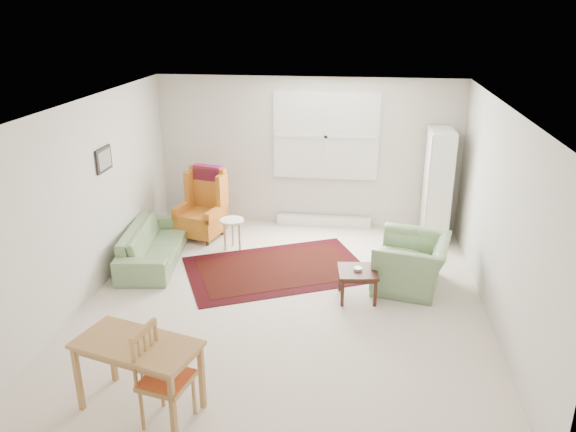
# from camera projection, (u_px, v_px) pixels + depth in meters

# --- Properties ---
(room) EXTENTS (5.04, 5.54, 2.51)m
(room) POSITION_uv_depth(u_px,v_px,m) (289.00, 203.00, 6.95)
(room) COLOR beige
(room) RESTS_ON ground
(rug) EXTENTS (2.95, 2.51, 0.03)m
(rug) POSITION_uv_depth(u_px,v_px,m) (277.00, 269.00, 8.05)
(rug) COLOR black
(rug) RESTS_ON ground
(sofa) EXTENTS (0.94, 1.92, 0.75)m
(sofa) POSITION_uv_depth(u_px,v_px,m) (154.00, 237.00, 8.22)
(sofa) COLOR #6A895B
(sofa) RESTS_ON ground
(armchair) EXTENTS (1.11, 1.21, 0.82)m
(armchair) POSITION_uv_depth(u_px,v_px,m) (412.00, 258.00, 7.44)
(armchair) COLOR #6A895B
(armchair) RESTS_ON ground
(wingback_chair) EXTENTS (0.82, 0.84, 1.15)m
(wingback_chair) POSITION_uv_depth(u_px,v_px,m) (200.00, 205.00, 8.95)
(wingback_chair) COLOR #B4641B
(wingback_chair) RESTS_ON ground
(coffee_table) EXTENTS (0.54, 0.54, 0.40)m
(coffee_table) POSITION_uv_depth(u_px,v_px,m) (357.00, 284.00, 7.20)
(coffee_table) COLOR #3B1C12
(coffee_table) RESTS_ON ground
(stool) EXTENTS (0.47, 0.47, 0.49)m
(stool) POSITION_uv_depth(u_px,v_px,m) (232.00, 234.00, 8.65)
(stool) COLOR white
(stool) RESTS_ON ground
(cabinet) EXTENTS (0.38, 0.72, 1.79)m
(cabinet) POSITION_uv_depth(u_px,v_px,m) (438.00, 186.00, 8.81)
(cabinet) COLOR white
(cabinet) RESTS_ON ground
(desk) EXTENTS (1.24, 0.85, 0.71)m
(desk) POSITION_uv_depth(u_px,v_px,m) (140.00, 376.00, 5.16)
(desk) COLOR #AA7B44
(desk) RESTS_ON ground
(desk_chair) EXTENTS (0.49, 0.49, 0.94)m
(desk_chair) POSITION_uv_depth(u_px,v_px,m) (166.00, 378.00, 4.94)
(desk_chair) COLOR #AA7B44
(desk_chair) RESTS_ON ground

